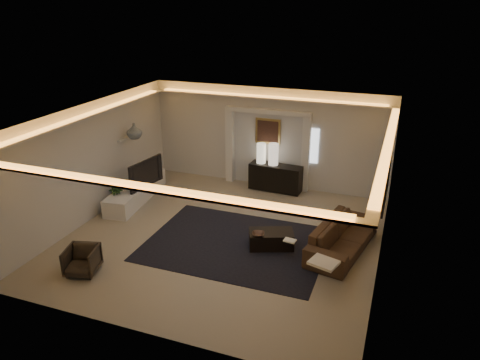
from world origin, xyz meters
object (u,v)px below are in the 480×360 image
(console, at_px, (276,177))
(sofa, at_px, (343,237))
(coffee_table, at_px, (271,239))
(armchair, at_px, (82,260))

(console, height_order, sofa, console)
(sofa, distance_m, coffee_table, 1.57)
(sofa, height_order, coffee_table, sofa)
(sofa, xyz_separation_m, armchair, (-4.81, -2.71, -0.05))
(armchair, bearing_deg, sofa, 14.61)
(coffee_table, bearing_deg, console, 82.91)
(console, distance_m, armchair, 6.02)
(armchair, bearing_deg, coffee_table, 20.26)
(console, xyz_separation_m, armchair, (-2.48, -5.49, -0.11))
(console, distance_m, coffee_table, 3.28)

